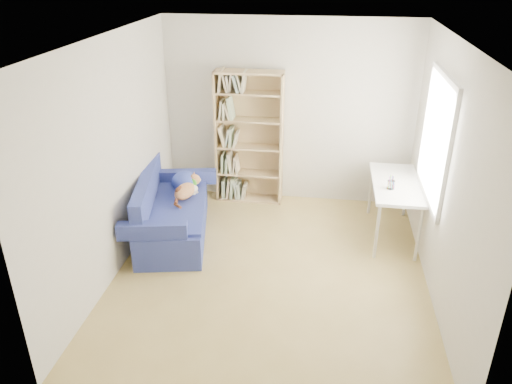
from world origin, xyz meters
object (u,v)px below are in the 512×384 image
desk (396,188)px  pen_cup (391,184)px  sofa (171,213)px  bookshelf (249,143)px

desk → pen_cup: pen_cup is taller
sofa → desk: bearing=-3.0°
sofa → desk: 2.86m
bookshelf → pen_cup: size_ratio=10.86×
sofa → pen_cup: size_ratio=10.32×
bookshelf → desk: bookshelf is taller
desk → pen_cup: 0.25m
bookshelf → sofa: bearing=-125.2°
pen_cup → sofa: bearing=-175.9°
desk → pen_cup: (-0.09, -0.19, 0.14)m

